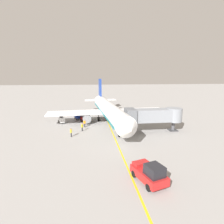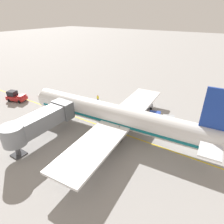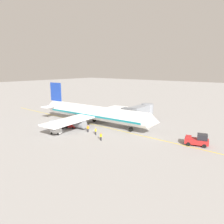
{
  "view_description": "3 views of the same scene",
  "coord_description": "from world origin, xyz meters",
  "px_view_note": "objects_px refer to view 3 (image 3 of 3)",
  "views": [
    {
      "loc": [
        4.72,
        42.76,
        11.56
      ],
      "look_at": [
        -0.64,
        1.8,
        3.23
      ],
      "focal_mm": 28.82,
      "sensor_mm": 36.0,
      "label": 1
    },
    {
      "loc": [
        -24.14,
        -15.86,
        18.76
      ],
      "look_at": [
        1.66,
        0.78,
        2.57
      ],
      "focal_mm": 30.61,
      "sensor_mm": 36.0,
      "label": 2
    },
    {
      "loc": [
        39.28,
        37.3,
        14.95
      ],
      "look_at": [
        -0.62,
        4.7,
        4.14
      ],
      "focal_mm": 33.73,
      "sensor_mm": 36.0,
      "label": 3
    }
  ],
  "objects_px": {
    "parked_airliner": "(94,113)",
    "baggage_cart_second_in_train": "(55,123)",
    "pushback_tractor": "(197,140)",
    "baggage_tug_lead": "(71,125)",
    "ground_crew_wing_walker": "(96,131)",
    "jet_bridge": "(139,111)",
    "baggage_tug_trailing": "(57,131)",
    "ground_crew_loader": "(101,136)",
    "baggage_cart_front": "(61,125)",
    "ground_crew_marshaller": "(88,128)"
  },
  "relations": [
    {
      "from": "baggage_tug_lead",
      "to": "ground_crew_marshaller",
      "type": "distance_m",
      "value": 5.79
    },
    {
      "from": "baggage_tug_lead",
      "to": "baggage_tug_trailing",
      "type": "height_order",
      "value": "same"
    },
    {
      "from": "parked_airliner",
      "to": "baggage_tug_trailing",
      "type": "height_order",
      "value": "parked_airliner"
    },
    {
      "from": "pushback_tractor",
      "to": "baggage_cart_second_in_train",
      "type": "bearing_deg",
      "value": -74.5
    },
    {
      "from": "parked_airliner",
      "to": "ground_crew_wing_walker",
      "type": "distance_m",
      "value": 9.56
    },
    {
      "from": "baggage_cart_second_in_train",
      "to": "ground_crew_loader",
      "type": "xyz_separation_m",
      "value": [
        0.66,
        16.9,
        0.0
      ]
    },
    {
      "from": "jet_bridge",
      "to": "ground_crew_marshaller",
      "type": "xyz_separation_m",
      "value": [
        14.42,
        -5.06,
        -2.5
      ]
    },
    {
      "from": "jet_bridge",
      "to": "baggage_cart_front",
      "type": "distance_m",
      "value": 20.98
    },
    {
      "from": "baggage_tug_trailing",
      "to": "ground_crew_wing_walker",
      "type": "height_order",
      "value": "ground_crew_wing_walker"
    },
    {
      "from": "baggage_tug_trailing",
      "to": "ground_crew_marshaller",
      "type": "relative_size",
      "value": 1.63
    },
    {
      "from": "baggage_tug_lead",
      "to": "ground_crew_marshaller",
      "type": "height_order",
      "value": "ground_crew_marshaller"
    },
    {
      "from": "pushback_tractor",
      "to": "baggage_tug_lead",
      "type": "relative_size",
      "value": 1.76
    },
    {
      "from": "baggage_tug_trailing",
      "to": "ground_crew_marshaller",
      "type": "height_order",
      "value": "ground_crew_marshaller"
    },
    {
      "from": "baggage_cart_second_in_train",
      "to": "ground_crew_wing_walker",
      "type": "bearing_deg",
      "value": 95.76
    },
    {
      "from": "baggage_tug_lead",
      "to": "ground_crew_loader",
      "type": "relative_size",
      "value": 1.63
    },
    {
      "from": "ground_crew_wing_walker",
      "to": "baggage_tug_trailing",
      "type": "bearing_deg",
      "value": -54.87
    },
    {
      "from": "ground_crew_loader",
      "to": "ground_crew_marshaller",
      "type": "distance_m",
      "value": 6.83
    },
    {
      "from": "ground_crew_wing_walker",
      "to": "ground_crew_marshaller",
      "type": "relative_size",
      "value": 1.0
    },
    {
      "from": "ground_crew_loader",
      "to": "baggage_tug_trailing",
      "type": "bearing_deg",
      "value": -73.54
    },
    {
      "from": "pushback_tractor",
      "to": "baggage_cart_front",
      "type": "relative_size",
      "value": 1.64
    },
    {
      "from": "ground_crew_loader",
      "to": "jet_bridge",
      "type": "bearing_deg",
      "value": -175.55
    },
    {
      "from": "baggage_cart_front",
      "to": "ground_crew_loader",
      "type": "bearing_deg",
      "value": 88.05
    },
    {
      "from": "parked_airliner",
      "to": "baggage_tug_trailing",
      "type": "relative_size",
      "value": 13.58
    },
    {
      "from": "pushback_tractor",
      "to": "ground_crew_wing_walker",
      "type": "xyz_separation_m",
      "value": [
        7.92,
        -19.98,
        -0.15
      ]
    },
    {
      "from": "baggage_tug_trailing",
      "to": "baggage_cart_front",
      "type": "relative_size",
      "value": 0.93
    },
    {
      "from": "pushback_tractor",
      "to": "ground_crew_marshaller",
      "type": "bearing_deg",
      "value": -71.92
    },
    {
      "from": "baggage_tug_trailing",
      "to": "ground_crew_marshaller",
      "type": "bearing_deg",
      "value": 141.6
    },
    {
      "from": "parked_airliner",
      "to": "baggage_cart_front",
      "type": "distance_m",
      "value": 9.12
    },
    {
      "from": "baggage_tug_lead",
      "to": "ground_crew_loader",
      "type": "height_order",
      "value": "ground_crew_loader"
    },
    {
      "from": "parked_airliner",
      "to": "baggage_tug_lead",
      "type": "height_order",
      "value": "parked_airliner"
    },
    {
      "from": "baggage_cart_second_in_train",
      "to": "baggage_cart_front",
      "type": "bearing_deg",
      "value": 86.29
    },
    {
      "from": "baggage_tug_trailing",
      "to": "ground_crew_wing_walker",
      "type": "distance_m",
      "value": 9.08
    },
    {
      "from": "ground_crew_loader",
      "to": "parked_airliner",
      "type": "bearing_deg",
      "value": -129.41
    },
    {
      "from": "jet_bridge",
      "to": "pushback_tractor",
      "type": "distance_m",
      "value": 19.3
    },
    {
      "from": "baggage_cart_second_in_train",
      "to": "ground_crew_wing_walker",
      "type": "relative_size",
      "value": 1.75
    },
    {
      "from": "parked_airliner",
      "to": "pushback_tractor",
      "type": "bearing_deg",
      "value": 93.3
    },
    {
      "from": "pushback_tractor",
      "to": "baggage_cart_front",
      "type": "bearing_deg",
      "value": -72.89
    },
    {
      "from": "ground_crew_wing_walker",
      "to": "ground_crew_loader",
      "type": "distance_m",
      "value": 3.98
    },
    {
      "from": "baggage_cart_front",
      "to": "parked_airliner",
      "type": "bearing_deg",
      "value": 153.39
    },
    {
      "from": "jet_bridge",
      "to": "baggage_cart_second_in_train",
      "type": "xyz_separation_m",
      "value": [
        16.21,
        -15.58,
        -2.5
      ]
    },
    {
      "from": "baggage_tug_lead",
      "to": "ground_crew_wing_walker",
      "type": "relative_size",
      "value": 1.63
    },
    {
      "from": "parked_airliner",
      "to": "pushback_tractor",
      "type": "relative_size",
      "value": 7.7
    },
    {
      "from": "baggage_tug_lead",
      "to": "ground_crew_loader",
      "type": "bearing_deg",
      "value": 79.82
    },
    {
      "from": "parked_airliner",
      "to": "baggage_cart_second_in_train",
      "type": "bearing_deg",
      "value": -40.87
    },
    {
      "from": "ground_crew_wing_walker",
      "to": "parked_airliner",
      "type": "bearing_deg",
      "value": -133.26
    },
    {
      "from": "baggage_tug_lead",
      "to": "ground_crew_wing_walker",
      "type": "height_order",
      "value": "ground_crew_wing_walker"
    },
    {
      "from": "baggage_cart_front",
      "to": "baggage_cart_second_in_train",
      "type": "distance_m",
      "value": 2.73
    },
    {
      "from": "pushback_tractor",
      "to": "ground_crew_marshaller",
      "type": "height_order",
      "value": "pushback_tractor"
    },
    {
      "from": "ground_crew_wing_walker",
      "to": "baggage_cart_second_in_train",
      "type": "bearing_deg",
      "value": -84.24
    },
    {
      "from": "baggage_tug_lead",
      "to": "baggage_tug_trailing",
      "type": "distance_m",
      "value": 5.55
    }
  ]
}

